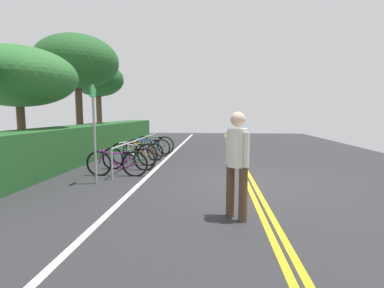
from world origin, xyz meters
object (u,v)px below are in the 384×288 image
(bicycle_2, at_px, (134,154))
(bicycle_3, at_px, (143,151))
(tree_far_right, at_px, (77,62))
(pedestrian, at_px, (237,158))
(bike_rack, at_px, (140,145))
(bicycle_1, at_px, (129,159))
(bicycle_5, at_px, (155,145))
(bicycle_0, at_px, (117,163))
(sign_post_near, at_px, (94,125))
(tree_extra, at_px, (98,80))
(tree_mid, at_px, (18,77))
(bicycle_4, at_px, (148,148))

(bicycle_2, distance_m, bicycle_3, 1.00)
(bicycle_2, distance_m, tree_far_right, 5.83)
(pedestrian, bearing_deg, tree_far_right, 39.82)
(bike_rack, bearing_deg, bicycle_1, -179.32)
(bicycle_1, relative_size, bicycle_5, 1.00)
(bicycle_0, relative_size, sign_post_near, 0.73)
(bicycle_1, distance_m, tree_extra, 9.28)
(pedestrian, bearing_deg, bike_rack, 30.35)
(tree_mid, bearing_deg, sign_post_near, -119.02)
(pedestrian, xyz_separation_m, tree_extra, (11.45, 7.12, 2.59))
(bike_rack, bearing_deg, tree_extra, 33.04)
(tree_mid, bearing_deg, bicycle_3, -60.41)
(bicycle_3, relative_size, tree_mid, 0.44)
(bicycle_0, height_order, bicycle_2, bicycle_2)
(tree_mid, bearing_deg, bike_rack, -67.56)
(bicycle_1, bearing_deg, bicycle_5, -0.83)
(sign_post_near, xyz_separation_m, tree_extra, (9.42, 3.85, 2.17))
(bicycle_5, distance_m, sign_post_near, 5.40)
(tree_mid, xyz_separation_m, tree_extra, (7.69, 0.74, 0.79))
(bicycle_0, distance_m, tree_extra, 9.99)
(bicycle_1, xyz_separation_m, tree_mid, (-0.05, 3.37, 2.48))
(bicycle_5, bearing_deg, bicycle_2, 176.99)
(bicycle_3, relative_size, sign_post_near, 0.68)
(bicycle_0, xyz_separation_m, bicycle_1, (0.88, -0.05, -0.01))
(bicycle_4, bearing_deg, bicycle_5, -5.48)
(bicycle_2, xyz_separation_m, tree_extra, (6.80, 4.03, 3.25))
(bicycle_3, xyz_separation_m, tree_mid, (-1.89, 3.33, 2.51))
(bicycle_1, relative_size, pedestrian, 0.99)
(bicycle_4, bearing_deg, tree_extra, 39.43)
(bicycle_3, height_order, tree_far_right, tree_far_right)
(bike_rack, height_order, bicycle_3, bike_rack)
(tree_extra, bearing_deg, pedestrian, -148.15)
(bicycle_5, bearing_deg, pedestrian, -158.06)
(bicycle_3, xyz_separation_m, tree_far_right, (2.10, 3.43, 3.64))
(bicycle_0, height_order, sign_post_near, sign_post_near)
(bicycle_0, distance_m, pedestrian, 4.28)
(bicycle_4, height_order, pedestrian, pedestrian)
(bicycle_4, relative_size, sign_post_near, 0.74)
(bike_rack, distance_m, tree_extra, 8.10)
(bike_rack, height_order, bicycle_5, bike_rack)
(bicycle_5, relative_size, tree_extra, 0.38)
(bicycle_1, relative_size, tree_extra, 0.38)
(tree_extra, bearing_deg, tree_far_right, -170.09)
(bicycle_5, bearing_deg, tree_mid, 136.08)
(bicycle_0, relative_size, bicycle_5, 1.01)
(bicycle_2, distance_m, tree_extra, 8.54)
(tree_far_right, xyz_separation_m, tree_extra, (3.69, 0.65, -0.35))
(bicycle_5, xyz_separation_m, sign_post_near, (-5.28, 0.32, 1.07))
(bicycle_3, distance_m, tree_extra, 7.82)
(pedestrian, xyz_separation_m, tree_mid, (3.76, 6.37, 1.80))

